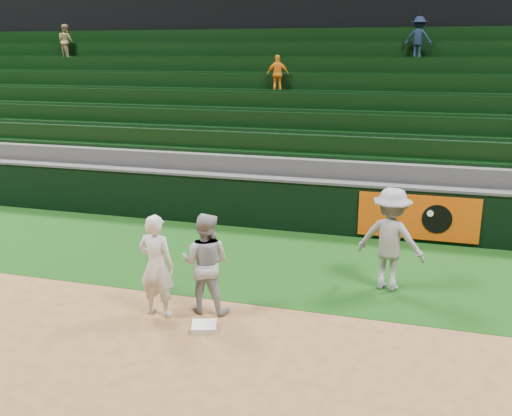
% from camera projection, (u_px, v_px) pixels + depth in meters
% --- Properties ---
extents(ground, '(70.00, 70.00, 0.00)m').
position_uv_depth(ground, '(210.00, 325.00, 8.90)').
color(ground, brown).
rests_on(ground, ground).
extents(foul_grass, '(36.00, 4.20, 0.01)m').
position_uv_depth(foul_grass, '(262.00, 260.00, 11.67)').
color(foul_grass, '#0E340D').
rests_on(foul_grass, ground).
extents(upper_deck, '(40.00, 12.00, 12.00)m').
position_uv_depth(upper_deck, '(358.00, 4.00, 23.45)').
color(upper_deck, black).
rests_on(upper_deck, ground).
extents(first_base, '(0.48, 0.48, 0.08)m').
position_uv_depth(first_base, '(204.00, 327.00, 8.76)').
color(first_base, silver).
rests_on(first_base, ground).
extents(first_baseman, '(0.64, 0.45, 1.69)m').
position_uv_depth(first_baseman, '(157.00, 266.00, 9.05)').
color(first_baseman, silver).
rests_on(first_baseman, ground).
extents(baserunner, '(0.83, 0.66, 1.67)m').
position_uv_depth(baserunner, '(206.00, 263.00, 9.19)').
color(baserunner, '#999DA3').
rests_on(baserunner, ground).
extents(base_coach, '(1.32, 0.93, 1.85)m').
position_uv_depth(base_coach, '(391.00, 239.00, 10.03)').
color(base_coach, gray).
rests_on(base_coach, foul_grass).
extents(field_wall, '(36.00, 0.45, 1.25)m').
position_uv_depth(field_wall, '(289.00, 204.00, 13.53)').
color(field_wall, black).
rests_on(field_wall, ground).
extents(stadium_seating, '(36.00, 5.95, 5.10)m').
position_uv_depth(stadium_seating, '(318.00, 137.00, 16.74)').
color(stadium_seating, '#3B3A3D').
rests_on(stadium_seating, ground).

